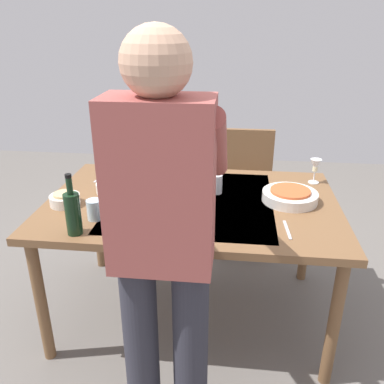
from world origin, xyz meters
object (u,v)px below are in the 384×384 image
(person_server, at_px, (163,241))
(water_cup_near_left, at_px, (94,210))
(water_cup_near_right, at_px, (193,165))
(water_cup_far_left, at_px, (216,184))
(wine_glass_right, at_px, (182,215))
(chair_near, at_px, (246,182))
(dinner_plate_far, at_px, (171,192))
(wine_bottle, at_px, (73,212))
(serving_bowl_pasta, at_px, (290,196))
(wine_glass_left, at_px, (315,167))
(dining_table, at_px, (192,212))
(dinner_plate_near, at_px, (145,220))
(side_bowl_salad, at_px, (112,186))
(side_bowl_bread, at_px, (65,199))

(person_server, xyz_separation_m, water_cup_near_left, (0.44, -0.50, -0.14))
(water_cup_near_right, xyz_separation_m, water_cup_far_left, (-0.16, 0.30, 0.00))
(wine_glass_right, bearing_deg, water_cup_near_left, -13.86)
(chair_near, distance_m, wine_glass_right, 1.37)
(dinner_plate_far, bearing_deg, wine_bottle, 54.11)
(water_cup_far_left, relative_size, serving_bowl_pasta, 0.36)
(wine_glass_left, height_order, water_cup_far_left, wine_glass_left)
(dining_table, distance_m, water_cup_far_left, 0.21)
(chair_near, relative_size, wine_glass_right, 6.03)
(dining_table, height_order, water_cup_far_left, water_cup_far_left)
(wine_bottle, relative_size, water_cup_near_right, 2.80)
(water_cup_near_left, relative_size, water_cup_near_right, 0.98)
(dinner_plate_far, bearing_deg, chair_near, -118.88)
(water_cup_near_right, height_order, dinner_plate_near, water_cup_near_right)
(wine_glass_right, height_order, water_cup_near_left, wine_glass_right)
(side_bowl_salad, xyz_separation_m, dinner_plate_far, (-0.34, -0.02, -0.03))
(water_cup_near_left, bearing_deg, wine_bottle, 73.46)
(wine_glass_left, relative_size, water_cup_near_right, 1.43)
(person_server, relative_size, wine_glass_left, 11.19)
(dining_table, height_order, person_server, person_server)
(chair_near, xyz_separation_m, side_bowl_bread, (0.99, 1.03, 0.27))
(wine_glass_left, relative_size, dinner_plate_near, 0.66)
(person_server, distance_m, side_bowl_bread, 0.93)
(wine_glass_left, bearing_deg, dinner_plate_near, 33.57)
(water_cup_near_left, distance_m, side_bowl_bread, 0.26)
(side_bowl_salad, bearing_deg, wine_glass_right, 135.99)
(wine_bottle, bearing_deg, dinner_plate_near, -151.75)
(water_cup_near_right, distance_m, serving_bowl_pasta, 0.68)
(water_cup_near_right, height_order, dinner_plate_far, water_cup_near_right)
(wine_bottle, bearing_deg, side_bowl_bread, -59.86)
(person_server, distance_m, water_cup_far_left, 0.92)
(wine_glass_left, distance_m, side_bowl_salad, 1.21)
(dining_table, relative_size, water_cup_near_left, 15.42)
(wine_bottle, distance_m, dinner_plate_near, 0.35)
(chair_near, bearing_deg, dinner_plate_far, 61.12)
(chair_near, height_order, serving_bowl_pasta, chair_near)
(wine_glass_left, xyz_separation_m, side_bowl_bread, (1.38, 0.47, -0.07))
(water_cup_near_left, relative_size, side_bowl_bread, 0.65)
(dinner_plate_near, bearing_deg, wine_glass_right, 149.03)
(dining_table, relative_size, dinner_plate_far, 6.93)
(wine_bottle, height_order, wine_glass_right, wine_bottle)
(side_bowl_salad, bearing_deg, wine_glass_left, -167.00)
(person_server, height_order, side_bowl_bread, person_server)
(dining_table, bearing_deg, serving_bowl_pasta, -174.76)
(serving_bowl_pasta, height_order, dinner_plate_near, serving_bowl_pasta)
(dining_table, bearing_deg, water_cup_near_left, 31.22)
(person_server, relative_size, dinner_plate_near, 7.34)
(chair_near, xyz_separation_m, wine_glass_right, (0.32, 1.28, 0.34))
(water_cup_far_left, xyz_separation_m, dinner_plate_near, (0.33, 0.39, -0.05))
(wine_glass_right, bearing_deg, dining_table, -90.38)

